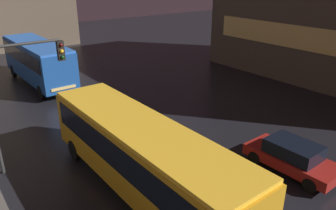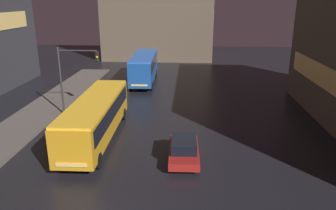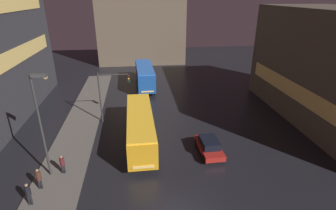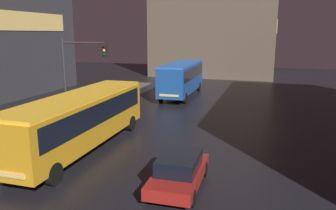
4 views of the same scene
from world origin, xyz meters
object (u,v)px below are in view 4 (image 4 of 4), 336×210
at_px(bus_near, 81,116).
at_px(car_taxi, 179,171).
at_px(bus_far, 182,76).
at_px(traffic_light_main, 79,66).

bearing_deg(bus_near, car_taxi, 155.60).
bearing_deg(car_taxi, bus_near, -25.20).
relative_size(bus_far, traffic_light_main, 1.65).
height_order(car_taxi, traffic_light_main, traffic_light_main).
bearing_deg(bus_far, bus_near, 84.52).
height_order(bus_far, traffic_light_main, traffic_light_main).
bearing_deg(bus_near, traffic_light_main, -58.75).
distance_m(car_taxi, traffic_light_main, 12.74).
distance_m(bus_far, traffic_light_main, 13.09).
bearing_deg(bus_far, traffic_light_main, 69.08).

